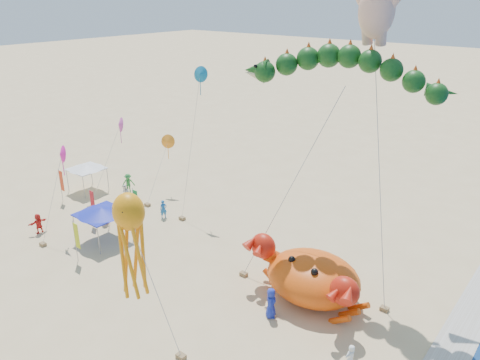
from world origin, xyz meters
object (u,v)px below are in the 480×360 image
Objects in this scene: crab_inflatable at (312,277)px; canopy_white at (86,167)px; dragon_kite at (343,76)px; octopus_kite at (131,238)px; canopy_blue at (102,211)px; cherub_kite at (377,0)px.

canopy_white is (-25.46, 1.44, 0.87)m from crab_inflatable.
dragon_kite is (-0.77, 3.58, 11.63)m from crab_inflatable.
octopus_kite is at bearing -117.09° from crab_inflatable.
octopus_kite is at bearing -27.66° from canopy_blue.
dragon_kite is at bearing 72.65° from octopus_kite.
cherub_kite is 29.80m from canopy_white.
crab_inflatable reaches higher than canopy_blue.
crab_inflatable is at bearing -77.95° from dragon_kite.
dragon_kite is 20.12m from canopy_blue.
dragon_kite is 1.61× the size of octopus_kite.
canopy_white is (-25.51, -3.98, -14.87)m from cherub_kite.
canopy_blue is (-15.46, -7.08, -10.75)m from dragon_kite.
dragon_kite is at bearing 4.96° from canopy_white.
cherub_kite is 23.78m from canopy_blue.
cherub_kite is (0.05, 5.42, 15.75)m from crab_inflatable.
cherub_kite reaches higher than canopy_blue.
canopy_blue and canopy_white have the same top height.
octopus_kite is (-4.89, -14.88, -10.62)m from cherub_kite.
canopy_blue is 10.47m from canopy_white.
cherub_kite is at bearing 65.98° from dragon_kite.
crab_inflatable is at bearing -3.24° from canopy_white.
canopy_white is at bearing 151.88° from canopy_blue.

